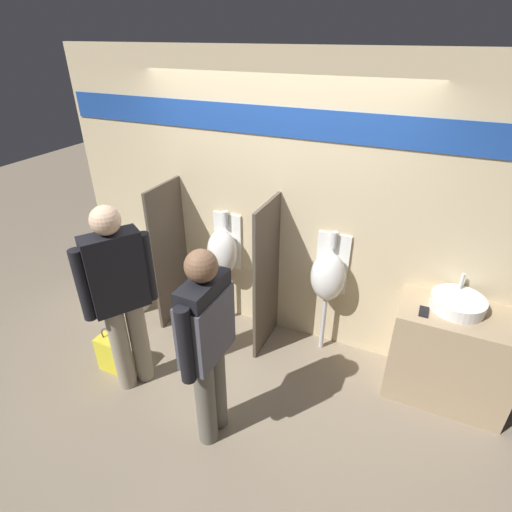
# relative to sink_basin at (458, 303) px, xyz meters

# --- Properties ---
(ground_plane) EXTENTS (16.00, 16.00, 0.00)m
(ground_plane) POSITION_rel_sink_basin_xyz_m (-1.67, -0.36, -0.92)
(ground_plane) COLOR gray
(display_wall) EXTENTS (4.47, 0.07, 2.70)m
(display_wall) POSITION_rel_sink_basin_xyz_m (-1.67, 0.24, 0.45)
(display_wall) COLOR beige
(display_wall) RESTS_ON ground_plane
(sink_counter) EXTENTS (0.94, 0.53, 0.86)m
(sink_counter) POSITION_rel_sink_basin_xyz_m (0.05, -0.05, -0.48)
(sink_counter) COLOR tan
(sink_counter) RESTS_ON ground_plane
(sink_basin) EXTENTS (0.41, 0.41, 0.24)m
(sink_basin) POSITION_rel_sink_basin_xyz_m (0.00, 0.00, 0.00)
(sink_basin) COLOR white
(sink_basin) RESTS_ON sink_counter
(cell_phone) EXTENTS (0.07, 0.14, 0.01)m
(cell_phone) POSITION_rel_sink_basin_xyz_m (-0.23, -0.16, -0.05)
(cell_phone) COLOR black
(cell_phone) RESTS_ON sink_counter
(divider_near_counter) EXTENTS (0.03, 0.56, 1.52)m
(divider_near_counter) POSITION_rel_sink_basin_xyz_m (-2.71, -0.07, -0.15)
(divider_near_counter) COLOR #4C4238
(divider_near_counter) RESTS_ON ground_plane
(divider_mid) EXTENTS (0.03, 0.56, 1.52)m
(divider_mid) POSITION_rel_sink_basin_xyz_m (-1.61, -0.07, -0.15)
(divider_mid) COLOR #4C4238
(divider_mid) RESTS_ON ground_plane
(urinal_near_counter) EXTENTS (0.32, 0.27, 1.25)m
(urinal_near_counter) POSITION_rel_sink_basin_xyz_m (-2.16, 0.09, -0.08)
(urinal_near_counter) COLOR silver
(urinal_near_counter) RESTS_ON ground_plane
(urinal_far) EXTENTS (0.32, 0.27, 1.25)m
(urinal_far) POSITION_rel_sink_basin_xyz_m (-1.07, 0.09, -0.08)
(urinal_far) COLOR silver
(urinal_far) RESTS_ON ground_plane
(toilet) EXTENTS (0.41, 0.58, 0.80)m
(toilet) POSITION_rel_sink_basin_xyz_m (-3.25, -0.11, -0.65)
(toilet) COLOR white
(toilet) RESTS_ON ground_plane
(person_in_vest) EXTENTS (0.22, 0.57, 1.64)m
(person_in_vest) POSITION_rel_sink_basin_xyz_m (-1.57, -1.21, 0.03)
(person_in_vest) COLOR #666056
(person_in_vest) RESTS_ON ground_plane
(person_with_lanyard) EXTENTS (0.39, 0.52, 1.71)m
(person_with_lanyard) POSITION_rel_sink_basin_xyz_m (-2.47, -1.05, 0.03)
(person_with_lanyard) COLOR gray
(person_with_lanyard) RESTS_ON ground_plane
(shopping_bag) EXTENTS (0.28, 0.16, 0.48)m
(shopping_bag) POSITION_rel_sink_basin_xyz_m (-2.74, -1.01, -0.74)
(shopping_bag) COLOR yellow
(shopping_bag) RESTS_ON ground_plane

